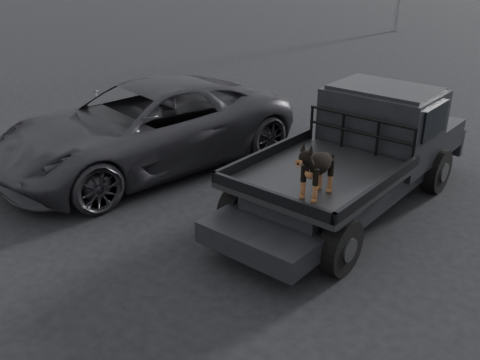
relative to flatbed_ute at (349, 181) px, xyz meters
The scene contains 6 objects.
ground 2.35m from the flatbed_ute, 79.47° to the right, with size 120.00×120.00×0.00m, color black.
flatbed_ute is the anchor object (origin of this frame).
ute_cab 1.31m from the flatbed_ute, 90.00° to the left, with size 1.72×1.30×0.88m, color black, non-canonical shape.
headache_rack 0.76m from the flatbed_ute, 90.00° to the left, with size 1.80×0.08×0.55m, color black, non-canonical shape.
dog 1.81m from the flatbed_ute, 77.53° to the right, with size 0.32×0.60×0.74m, color black, non-canonical shape.
parked_suv 3.90m from the flatbed_ute, 166.75° to the right, with size 2.61×5.66×1.57m, color #323137.
Camera 1 is at (3.17, -4.75, 3.96)m, focal length 40.00 mm.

